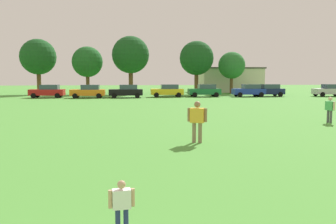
{
  "coord_description": "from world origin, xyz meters",
  "views": [
    {
      "loc": [
        1.08,
        -1.69,
        2.67
      ],
      "look_at": [
        2.25,
        9.97,
        1.48
      ],
      "focal_mm": 36.79,
      "sensor_mm": 36.0,
      "label": 1
    }
  ],
  "objects_px": {
    "tree_far_left": "(38,57)",
    "tree_far_right": "(232,65)",
    "bystander_near_trees": "(330,108)",
    "tree_right": "(197,58)",
    "parked_car_navy_6": "(268,90)",
    "parked_car_silver_7": "(330,90)",
    "parked_car_blue_5": "(249,90)",
    "parked_car_red_0": "(48,91)",
    "parked_car_yellow_3": "(168,91)",
    "parked_car_black_2": "(127,91)",
    "parked_car_orange_1": "(88,91)",
    "tree_center": "(131,55)",
    "adult_bystander": "(197,118)",
    "tree_left": "(87,62)",
    "parked_car_green_4": "(205,90)",
    "child_kite_flyer": "(122,203)"
  },
  "relations": [
    {
      "from": "tree_far_left",
      "to": "tree_far_right",
      "type": "bearing_deg",
      "value": -1.66
    },
    {
      "from": "parked_car_orange_1",
      "to": "tree_right",
      "type": "relative_size",
      "value": 0.52
    },
    {
      "from": "parked_car_yellow_3",
      "to": "tree_right",
      "type": "relative_size",
      "value": 0.52
    },
    {
      "from": "tree_right",
      "to": "parked_car_green_4",
      "type": "bearing_deg",
      "value": -91.44
    },
    {
      "from": "child_kite_flyer",
      "to": "parked_car_silver_7",
      "type": "bearing_deg",
      "value": 47.85
    },
    {
      "from": "parked_car_black_2",
      "to": "parked_car_orange_1",
      "type": "bearing_deg",
      "value": 2.33
    },
    {
      "from": "parked_car_black_2",
      "to": "parked_car_yellow_3",
      "type": "height_order",
      "value": "same"
    },
    {
      "from": "tree_right",
      "to": "parked_car_red_0",
      "type": "bearing_deg",
      "value": -159.75
    },
    {
      "from": "parked_car_yellow_3",
      "to": "parked_car_blue_5",
      "type": "xyz_separation_m",
      "value": [
        11.13,
        -0.23,
        0.0
      ]
    },
    {
      "from": "parked_car_yellow_3",
      "to": "parked_car_green_4",
      "type": "height_order",
      "value": "same"
    },
    {
      "from": "adult_bystander",
      "to": "tree_left",
      "type": "xyz_separation_m",
      "value": [
        -9.61,
        40.96,
        3.96
      ]
    },
    {
      "from": "parked_car_orange_1",
      "to": "parked_car_silver_7",
      "type": "xyz_separation_m",
      "value": [
        32.63,
        0.36,
        0.0
      ]
    },
    {
      "from": "parked_car_red_0",
      "to": "parked_car_yellow_3",
      "type": "relative_size",
      "value": 1.0
    },
    {
      "from": "parked_car_black_2",
      "to": "parked_car_green_4",
      "type": "height_order",
      "value": "same"
    },
    {
      "from": "tree_far_left",
      "to": "tree_far_right",
      "type": "relative_size",
      "value": 1.27
    },
    {
      "from": "parked_car_yellow_3",
      "to": "parked_car_black_2",
      "type": "bearing_deg",
      "value": 9.5
    },
    {
      "from": "bystander_near_trees",
      "to": "tree_right",
      "type": "distance_m",
      "value": 34.64
    },
    {
      "from": "tree_far_left",
      "to": "parked_car_yellow_3",
      "type": "bearing_deg",
      "value": -25.69
    },
    {
      "from": "parked_car_green_4",
      "to": "parked_car_navy_6",
      "type": "bearing_deg",
      "value": 179.14
    },
    {
      "from": "tree_left",
      "to": "adult_bystander",
      "type": "bearing_deg",
      "value": -76.8
    },
    {
      "from": "bystander_near_trees",
      "to": "parked_car_navy_6",
      "type": "relative_size",
      "value": 0.35
    },
    {
      "from": "parked_car_red_0",
      "to": "parked_car_black_2",
      "type": "relative_size",
      "value": 1.0
    },
    {
      "from": "child_kite_flyer",
      "to": "tree_far_right",
      "type": "bearing_deg",
      "value": 64.35
    },
    {
      "from": "tree_far_left",
      "to": "tree_left",
      "type": "relative_size",
      "value": 1.15
    },
    {
      "from": "parked_car_black_2",
      "to": "parked_car_blue_5",
      "type": "distance_m",
      "value": 16.57
    },
    {
      "from": "parked_car_navy_6",
      "to": "tree_center",
      "type": "bearing_deg",
      "value": -24.68
    },
    {
      "from": "parked_car_green_4",
      "to": "parked_car_silver_7",
      "type": "distance_m",
      "value": 17.34
    },
    {
      "from": "parked_car_navy_6",
      "to": "tree_right",
      "type": "relative_size",
      "value": 0.52
    },
    {
      "from": "adult_bystander",
      "to": "parked_car_yellow_3",
      "type": "distance_m",
      "value": 32.08
    },
    {
      "from": "parked_car_green_4",
      "to": "tree_left",
      "type": "bearing_deg",
      "value": -27.85
    },
    {
      "from": "child_kite_flyer",
      "to": "adult_bystander",
      "type": "xyz_separation_m",
      "value": [
        2.78,
        7.96,
        0.45
      ]
    },
    {
      "from": "parked_car_blue_5",
      "to": "parked_car_silver_7",
      "type": "bearing_deg",
      "value": 177.38
    },
    {
      "from": "tree_far_left",
      "to": "parked_car_silver_7",
      "type": "bearing_deg",
      "value": -13.42
    },
    {
      "from": "parked_car_silver_7",
      "to": "tree_left",
      "type": "bearing_deg",
      "value": -15.91
    },
    {
      "from": "parked_car_black_2",
      "to": "bystander_near_trees",
      "type": "bearing_deg",
      "value": 115.38
    },
    {
      "from": "parked_car_orange_1",
      "to": "parked_car_blue_5",
      "type": "height_order",
      "value": "same"
    },
    {
      "from": "adult_bystander",
      "to": "parked_car_yellow_3",
      "type": "bearing_deg",
      "value": 108.46
    },
    {
      "from": "parked_car_navy_6",
      "to": "parked_car_silver_7",
      "type": "distance_m",
      "value": 8.54
    },
    {
      "from": "bystander_near_trees",
      "to": "parked_car_black_2",
      "type": "relative_size",
      "value": 0.35
    },
    {
      "from": "parked_car_navy_6",
      "to": "tree_center",
      "type": "height_order",
      "value": "tree_center"
    },
    {
      "from": "parked_car_orange_1",
      "to": "parked_car_yellow_3",
      "type": "xyz_separation_m",
      "value": [
        10.24,
        1.1,
        0.0
      ]
    },
    {
      "from": "bystander_near_trees",
      "to": "parked_car_blue_5",
      "type": "height_order",
      "value": "parked_car_blue_5"
    },
    {
      "from": "parked_car_black_2",
      "to": "tree_right",
      "type": "xyz_separation_m",
      "value": [
        10.69,
        8.44,
        4.69
      ]
    },
    {
      "from": "parked_car_blue_5",
      "to": "parked_car_black_2",
      "type": "bearing_deg",
      "value": 2.34
    },
    {
      "from": "parked_car_blue_5",
      "to": "tree_far_right",
      "type": "xyz_separation_m",
      "value": [
        -0.04,
        8.49,
        3.63
      ]
    },
    {
      "from": "tree_left",
      "to": "tree_far_right",
      "type": "xyz_separation_m",
      "value": [
        22.67,
        -0.68,
        -0.48
      ]
    },
    {
      "from": "parked_car_green_4",
      "to": "tree_right",
      "type": "distance_m",
      "value": 8.76
    },
    {
      "from": "child_kite_flyer",
      "to": "bystander_near_trees",
      "type": "height_order",
      "value": "bystander_near_trees"
    },
    {
      "from": "child_kite_flyer",
      "to": "parked_car_yellow_3",
      "type": "bearing_deg",
      "value": 75.75
    },
    {
      "from": "parked_car_orange_1",
      "to": "parked_car_navy_6",
      "type": "relative_size",
      "value": 1.0
    }
  ]
}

